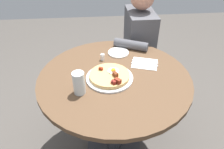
# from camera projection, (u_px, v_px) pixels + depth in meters

# --- Properties ---
(ground_plane) EXTENTS (6.00, 6.00, 0.00)m
(ground_plane) POSITION_uv_depth(u_px,v_px,m) (114.00, 145.00, 1.75)
(ground_plane) COLOR #4C4742
(dining_table) EXTENTS (0.97, 0.97, 0.73)m
(dining_table) POSITION_uv_depth(u_px,v_px,m) (114.00, 96.00, 1.42)
(dining_table) COLOR brown
(dining_table) RESTS_ON ground_plane
(person_seated) EXTENTS (0.53, 0.39, 1.14)m
(person_seated) POSITION_uv_depth(u_px,v_px,m) (137.00, 56.00, 1.95)
(person_seated) COLOR #2D2D33
(person_seated) RESTS_ON ground_plane
(pizza_plate) EXTENTS (0.29, 0.29, 0.01)m
(pizza_plate) POSITION_uv_depth(u_px,v_px,m) (110.00, 78.00, 1.29)
(pizza_plate) COLOR white
(pizza_plate) RESTS_ON dining_table
(breakfast_pizza) EXTENTS (0.25, 0.25, 0.05)m
(breakfast_pizza) POSITION_uv_depth(u_px,v_px,m) (110.00, 75.00, 1.28)
(breakfast_pizza) COLOR tan
(breakfast_pizza) RESTS_ON pizza_plate
(bread_plate) EXTENTS (0.15, 0.15, 0.01)m
(bread_plate) POSITION_uv_depth(u_px,v_px,m) (118.00, 53.00, 1.54)
(bread_plate) COLOR white
(bread_plate) RESTS_ON dining_table
(napkin) EXTENTS (0.19, 0.21, 0.00)m
(napkin) POSITION_uv_depth(u_px,v_px,m) (145.00, 64.00, 1.43)
(napkin) COLOR white
(napkin) RESTS_ON dining_table
(fork) EXTENTS (0.07, 0.17, 0.00)m
(fork) POSITION_uv_depth(u_px,v_px,m) (144.00, 64.00, 1.41)
(fork) COLOR silver
(fork) RESTS_ON napkin
(knife) EXTENTS (0.07, 0.17, 0.00)m
(knife) POSITION_uv_depth(u_px,v_px,m) (145.00, 62.00, 1.44)
(knife) COLOR silver
(knife) RESTS_ON napkin
(water_glass) EXTENTS (0.07, 0.07, 0.14)m
(water_glass) POSITION_uv_depth(u_px,v_px,m) (79.00, 83.00, 1.15)
(water_glass) COLOR silver
(water_glass) RESTS_ON dining_table
(salt_shaker) EXTENTS (0.03, 0.03, 0.05)m
(salt_shaker) POSITION_uv_depth(u_px,v_px,m) (103.00, 57.00, 1.45)
(salt_shaker) COLOR white
(salt_shaker) RESTS_ON dining_table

